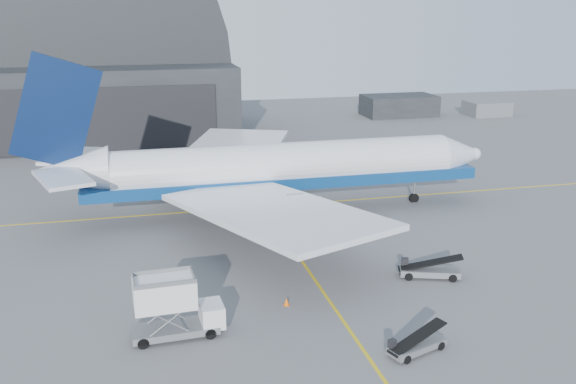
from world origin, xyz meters
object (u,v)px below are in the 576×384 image
object	(u,v)px
catering_truck	(173,308)
belt_loader_a	(416,345)
airliner	(267,169)
belt_loader_b	(429,270)
pushback_tug	(327,221)

from	to	relation	value
catering_truck	belt_loader_a	distance (m)	15.84
airliner	belt_loader_a	world-z (taller)	airliner
belt_loader_a	belt_loader_b	bearing A→B (deg)	40.58
catering_truck	belt_loader_b	distance (m)	21.27
catering_truck	belt_loader_b	xyz separation A→B (m)	(20.65, 4.86, -1.51)
airliner	catering_truck	bearing A→B (deg)	-115.23
pushback_tug	airliner	bearing A→B (deg)	149.11
airliner	pushback_tug	distance (m)	8.65
belt_loader_a	catering_truck	bearing A→B (deg)	138.91
airliner	belt_loader_b	bearing A→B (deg)	-64.37
belt_loader_a	airliner	bearing A→B (deg)	76.36
airliner	pushback_tug	xyz separation A→B (m)	(4.70, -6.03, -4.05)
pushback_tug	belt_loader_b	bearing A→B (deg)	-49.91
airliner	pushback_tug	bearing A→B (deg)	-52.03
airliner	belt_loader_a	distance (m)	30.34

